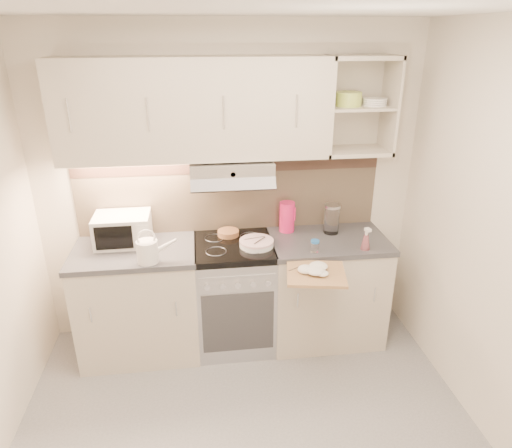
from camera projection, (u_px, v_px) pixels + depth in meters
name	position (u px, v px, depth m)	size (l,w,h in m)	color
room_shell	(243.00, 182.00, 2.54)	(3.04, 2.84, 2.52)	silver
base_cabinet_left	(140.00, 303.00, 3.59)	(0.90, 0.60, 0.86)	beige
worktop_left	(134.00, 252.00, 3.42)	(0.92, 0.62, 0.04)	#47474C
base_cabinet_right	(325.00, 290.00, 3.77)	(0.90, 0.60, 0.86)	beige
worktop_right	(328.00, 241.00, 3.59)	(0.92, 0.62, 0.04)	#47474C
electric_range	(235.00, 294.00, 3.67)	(0.60, 0.60, 0.90)	#B7B7BC
microwave	(123.00, 229.00, 3.46)	(0.41, 0.31, 0.23)	silver
watering_can	(149.00, 250.00, 3.19)	(0.29, 0.15, 0.25)	white
plate_stack	(257.00, 243.00, 3.45)	(0.26, 0.26, 0.06)	white
bread_loaf	(228.00, 233.00, 3.63)	(0.17, 0.17, 0.04)	#A37942
pink_pitcher	(287.00, 217.00, 3.68)	(0.13, 0.12, 0.25)	#EC1D63
glass_jar	(332.00, 219.00, 3.64)	(0.13, 0.13, 0.24)	silver
spice_jar	(315.00, 246.00, 3.35)	(0.06, 0.06, 0.09)	silver
spray_bottle	(366.00, 240.00, 3.38)	(0.07, 0.07, 0.19)	pink
cutting_board	(316.00, 274.00, 3.12)	(0.40, 0.36, 0.02)	#B37354
dish_towel	(312.00, 269.00, 3.09)	(0.22, 0.19, 0.06)	silver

